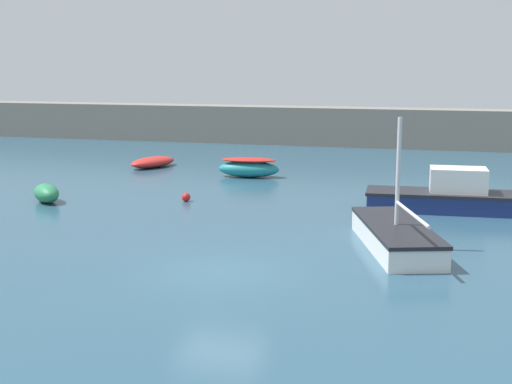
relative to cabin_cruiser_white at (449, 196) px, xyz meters
The scene contains 8 objects.
ground_plane 12.40m from the cabin_cruiser_white, 120.02° to the right, with size 120.00×120.00×0.20m, color #284C60.
harbor_breakwater 22.98m from the cabin_cruiser_white, 105.64° to the left, with size 65.89×2.62×2.76m, color slate.
cabin_cruiser_white is the anchor object (origin of this frame).
rowboat_with_red_cover 11.99m from the cabin_cruiser_white, 148.90° to the left, with size 3.33×1.58×1.04m.
dinghy_near_pier 17.01m from the cabin_cruiser_white, behind, with size 2.11×2.10×0.80m.
open_tender_yellow 18.51m from the cabin_cruiser_white, 153.87° to the left, with size 2.48×3.49×0.60m.
sailboat_short_mast 6.78m from the cabin_cruiser_white, 103.25° to the right, with size 3.60×6.48×4.27m.
mooring_buoy_red 11.07m from the cabin_cruiser_white, behind, with size 0.38×0.38×0.38m, color red.
Camera 1 is at (6.34, -18.75, 5.96)m, focal length 50.00 mm.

